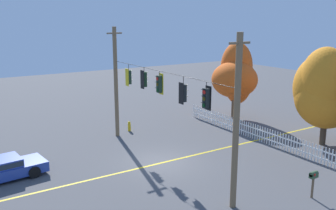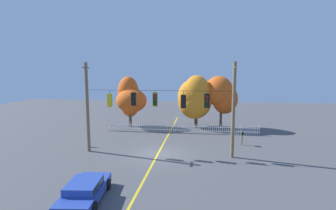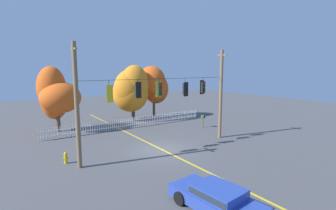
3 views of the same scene
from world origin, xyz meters
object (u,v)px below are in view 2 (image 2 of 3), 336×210
Objects in this scene: parked_car at (85,190)px; fire_hydrant at (89,143)px; traffic_signal_westbound_side at (184,101)px; autumn_maple_near_fence at (130,98)px; traffic_signal_southbound_primary at (134,99)px; autumn_oak_far_east at (222,95)px; traffic_signal_northbound_secondary at (207,101)px; traffic_signal_northbound_primary at (155,100)px; roadside_mailbox at (242,134)px; traffic_signal_eastbound_side at (110,100)px; autumn_maple_mid at (195,98)px.

fire_hydrant is (-4.20, 9.60, -0.23)m from parked_car.
traffic_signal_westbound_side is 0.22× the size of autumn_maple_near_fence.
autumn_oak_far_east reaches higher than traffic_signal_southbound_primary.
traffic_signal_westbound_side is 1.91m from traffic_signal_northbound_secondary.
autumn_maple_near_fence is at bearing 81.89° from fire_hydrant.
traffic_signal_northbound_primary is at bearing -63.94° from autumn_maple_near_fence.
traffic_signal_northbound_secondary is 1.04× the size of roadside_mailbox.
traffic_signal_eastbound_side is 5.15m from fire_hydrant.
traffic_signal_eastbound_side and traffic_signal_southbound_primary have the same top height.
autumn_oak_far_east is 4.87× the size of roadside_mailbox.
fire_hydrant is (-8.96, 1.26, -4.22)m from traffic_signal_westbound_side.
roadside_mailbox is (14.37, 2.52, 0.71)m from fire_hydrant.
autumn_maple_mid reaches higher than traffic_signal_northbound_secondary.
traffic_signal_eastbound_side is at bearing -25.31° from fire_hydrant.
traffic_signal_westbound_side is 1.07× the size of roadside_mailbox.
traffic_signal_eastbound_side is at bearing -132.31° from autumn_oak_far_east.
traffic_signal_southbound_primary is at bearing -158.53° from roadside_mailbox.
traffic_signal_eastbound_side is at bearing 100.50° from parked_car.
autumn_maple_mid is 8.60× the size of fire_hydrant.
autumn_maple_mid is at bearing 74.42° from parked_car.
parked_car is at bearing -81.44° from autumn_maple_near_fence.
traffic_signal_northbound_secondary is at bearing -0.00° from traffic_signal_northbound_primary.
traffic_signal_westbound_side is 0.32× the size of parked_car.
traffic_signal_northbound_secondary is (1.91, 0.02, 0.07)m from traffic_signal_westbound_side.
traffic_signal_eastbound_side is 0.22× the size of autumn_maple_mid.
autumn_maple_near_fence is (-9.52, 10.65, -0.96)m from traffic_signal_northbound_secondary.
traffic_signal_eastbound_side is 15.35m from autumn_oak_far_east.
traffic_signal_westbound_side is 10.40m from parked_car.
parked_car is at bearing -66.35° from fire_hydrant.
roadside_mailbox reaches higher than fire_hydrant.
traffic_signal_eastbound_side is 12.96m from autumn_maple_mid.
autumn_oak_far_east is (10.33, 11.35, -0.47)m from traffic_signal_eastbound_side.
autumn_maple_near_fence reaches higher than roadside_mailbox.
autumn_oak_far_east is at bearing 7.19° from autumn_maple_mid.
autumn_oak_far_east is (8.23, 11.35, -0.61)m from traffic_signal_southbound_primary.
autumn_maple_mid is at bearing 1.72° from autumn_maple_near_fence.
traffic_signal_northbound_secondary is (8.21, 0.02, 0.06)m from traffic_signal_eastbound_side.
traffic_signal_eastbound_side is 1.05× the size of traffic_signal_northbound_primary.
traffic_signal_northbound_secondary is at bearing 0.13° from traffic_signal_eastbound_side.
traffic_signal_southbound_primary reaches higher than parked_car.
autumn_maple_near_fence is at bearing 125.51° from traffic_signal_westbound_side.
autumn_oak_far_east is 21.85m from parked_car.
traffic_signal_northbound_primary is at bearing 0.60° from traffic_signal_southbound_primary.
parked_car is at bearing -114.04° from autumn_oak_far_east.
traffic_signal_northbound_primary reaches higher than parked_car.
autumn_maple_mid is at bearing 86.77° from traffic_signal_westbound_side.
traffic_signal_westbound_side is at bearing -54.49° from autumn_maple_near_fence.
autumn_oak_far_east is (2.12, 11.33, -0.53)m from traffic_signal_northbound_secondary.
autumn_maple_mid reaches higher than traffic_signal_westbound_side.
parked_car is (-0.55, -8.34, -4.14)m from traffic_signal_southbound_primary.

